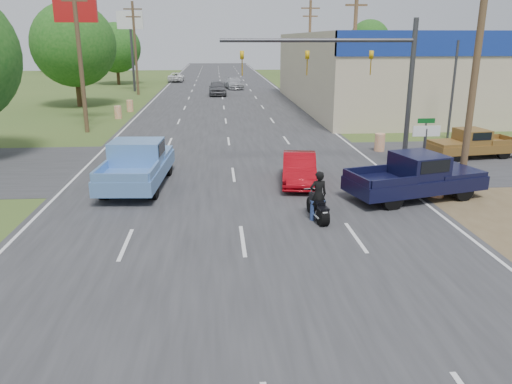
{
  "coord_description": "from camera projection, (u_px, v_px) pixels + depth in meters",
  "views": [
    {
      "loc": [
        -0.74,
        -6.43,
        6.04
      ],
      "look_at": [
        0.5,
        8.99,
        1.3
      ],
      "focal_mm": 35.0,
      "sensor_mm": 36.0,
      "label": 1
    }
  ],
  "objects": [
    {
      "name": "tree_6",
      "position": [
        59.0,
        37.0,
        94.29
      ],
      "size": [
        8.82,
        8.82,
        10.92
      ],
      "color": "#422D19",
      "rests_on": "ground"
    },
    {
      "name": "tree_2",
      "position": [
        116.0,
        48.0,
        68.31
      ],
      "size": [
        6.72,
        6.72,
        8.32
      ],
      "color": "#422D19",
      "rests_on": "ground"
    },
    {
      "name": "motorcycle",
      "position": [
        318.0,
        209.0,
        17.22
      ],
      "size": [
        0.65,
        1.95,
        0.99
      ],
      "rotation": [
        0.0,
        0.0,
        0.14
      ],
      "color": "black",
      "rests_on": "ground"
    },
    {
      "name": "barrel_2",
      "position": [
        118.0,
        112.0,
        39.56
      ],
      "size": [
        0.56,
        0.56,
        1.0
      ],
      "primitive_type": "cylinder",
      "color": "orange",
      "rests_on": "ground"
    },
    {
      "name": "brown_pickup",
      "position": [
        471.0,
        143.0,
        26.44
      ],
      "size": [
        4.79,
        2.4,
        1.52
      ],
      "rotation": [
        0.0,
        0.0,
        1.71
      ],
      "color": "black",
      "rests_on": "ground"
    },
    {
      "name": "utility_pole_2",
      "position": [
        354.0,
        50.0,
        36.67
      ],
      "size": [
        2.0,
        0.28,
        10.0
      ],
      "color": "#4C3823",
      "rests_on": "ground"
    },
    {
      "name": "pole_sign_left_far",
      "position": [
        131.0,
        29.0,
        58.42
      ],
      "size": [
        3.0,
        0.35,
        9.2
      ],
      "color": "#3F3F44",
      "rests_on": "ground"
    },
    {
      "name": "rider",
      "position": [
        318.0,
        198.0,
        17.14
      ],
      "size": [
        0.66,
        0.48,
        1.67
      ],
      "primitive_type": "imported",
      "rotation": [
        0.0,
        0.0,
        3.28
      ],
      "color": "black",
      "rests_on": "ground"
    },
    {
      "name": "blue_pickup",
      "position": [
        138.0,
        163.0,
        21.25
      ],
      "size": [
        2.68,
        6.08,
        1.97
      ],
      "rotation": [
        0.0,
        0.0,
        -0.07
      ],
      "color": "black",
      "rests_on": "ground"
    },
    {
      "name": "lane_sign",
      "position": [
        426.0,
        140.0,
        21.37
      ],
      "size": [
        1.2,
        0.08,
        2.52
      ],
      "color": "#3F3F44",
      "rests_on": "ground"
    },
    {
      "name": "cross_road",
      "position": [
        232.0,
        164.0,
        25.1
      ],
      "size": [
        120.0,
        10.0,
        0.02
      ],
      "primitive_type": "cube",
      "color": "#2D2D30",
      "rests_on": "ground"
    },
    {
      "name": "main_road",
      "position": [
        224.0,
        108.0,
        46.07
      ],
      "size": [
        15.0,
        180.0,
        0.02
      ],
      "primitive_type": "cube",
      "color": "#2D2D30",
      "rests_on": "ground"
    },
    {
      "name": "red_convertible",
      "position": [
        299.0,
        169.0,
        21.58
      ],
      "size": [
        1.96,
        4.17,
        1.32
      ],
      "primitive_type": "imported",
      "rotation": [
        0.0,
        0.0,
        -0.14
      ],
      "color": "#97070F",
      "rests_on": "ground"
    },
    {
      "name": "utility_pole_6",
      "position": [
        135.0,
        46.0,
        55.22
      ],
      "size": [
        2.0,
        0.28,
        10.0
      ],
      "color": "#4C3823",
      "rests_on": "ground"
    },
    {
      "name": "utility_pole_1",
      "position": [
        477.0,
        59.0,
        19.51
      ],
      "size": [
        2.0,
        0.28,
        10.0
      ],
      "color": "#4C3823",
      "rests_on": "ground"
    },
    {
      "name": "barrel_3",
      "position": [
        130.0,
        106.0,
        43.39
      ],
      "size": [
        0.56,
        0.56,
        1.0
      ],
      "primitive_type": "cylinder",
      "color": "orange",
      "rests_on": "ground"
    },
    {
      "name": "distant_car_grey",
      "position": [
        218.0,
        88.0,
        55.99
      ],
      "size": [
        1.98,
        4.76,
        1.61
      ],
      "primitive_type": "imported",
      "rotation": [
        0.0,
        0.0,
        0.02
      ],
      "color": "#515256",
      "rests_on": "ground"
    },
    {
      "name": "pole_sign_left_near",
      "position": [
        77.0,
        23.0,
        35.54
      ],
      "size": [
        3.0,
        0.35,
        9.2
      ],
      "color": "#3F3F44",
      "rests_on": "ground"
    },
    {
      "name": "utility_pole_5",
      "position": [
        79.0,
        51.0,
        32.35
      ],
      "size": [
        2.0,
        0.28,
        10.0
      ],
      "color": "#4C3823",
      "rests_on": "ground"
    },
    {
      "name": "navy_pickup",
      "position": [
        418.0,
        176.0,
        19.58
      ],
      "size": [
        5.77,
        3.43,
        1.8
      ],
      "rotation": [
        0.0,
        0.0,
        -1.31
      ],
      "color": "black",
      "rests_on": "ground"
    },
    {
      "name": "barrel_0",
      "position": [
        438.0,
        185.0,
        19.85
      ],
      "size": [
        0.56,
        0.56,
        1.0
      ],
      "primitive_type": "cylinder",
      "color": "orange",
      "rests_on": "ground"
    },
    {
      "name": "street_name_sign",
      "position": [
        424.0,
        140.0,
        22.93
      ],
      "size": [
        0.8,
        0.08,
        2.61
      ],
      "color": "#3F3F44",
      "rests_on": "ground"
    },
    {
      "name": "barrel_1",
      "position": [
        380.0,
        142.0,
        27.99
      ],
      "size": [
        0.56,
        0.56,
        1.0
      ],
      "primitive_type": "cylinder",
      "color": "orange",
      "rests_on": "ground"
    },
    {
      "name": "tree_5",
      "position": [
        369.0,
        40.0,
        99.06
      ],
      "size": [
        7.98,
        7.98,
        9.88
      ],
      "color": "#422D19",
      "rests_on": "ground"
    },
    {
      "name": "distant_car_white",
      "position": [
        176.0,
        77.0,
        73.97
      ],
      "size": [
        2.27,
        4.8,
        1.33
      ],
      "primitive_type": "imported",
      "rotation": [
        0.0,
        0.0,
        3.13
      ],
      "color": "white",
      "rests_on": "ground"
    },
    {
      "name": "utility_pole_3",
      "position": [
        309.0,
        46.0,
        53.82
      ],
      "size": [
        2.0,
        0.28,
        10.0
      ],
      "color": "#4C3823",
      "rests_on": "ground"
    },
    {
      "name": "signal_mast",
      "position": [
        356.0,
        67.0,
        23.19
      ],
      "size": [
        9.12,
        0.4,
        7.0
      ],
      "color": "#3F3F44",
      "rests_on": "ground"
    },
    {
      "name": "distant_car_silver",
      "position": [
        234.0,
        83.0,
        63.41
      ],
      "size": [
        2.68,
        5.11,
        1.41
      ],
      "primitive_type": "imported",
      "rotation": [
        0.0,
        0.0,
        0.15
      ],
      "color": "#B0B1B5",
      "rests_on": "ground"
    },
    {
      "name": "tree_1",
      "position": [
        74.0,
        45.0,
        45.31
      ],
      "size": [
        7.56,
        7.56,
        9.36
      ],
      "color": "#422D19",
      "rests_on": "ground"
    }
  ]
}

